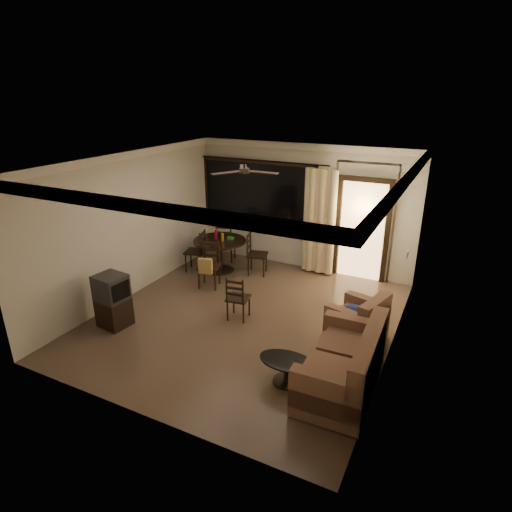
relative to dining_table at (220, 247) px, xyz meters
The scene contains 12 objects.
ground 2.34m from the dining_table, 47.83° to the right, with size 5.50×5.50×0.00m, color #7F6651.
room_shell 2.46m from the dining_table, ahead, with size 5.50×6.70×5.50m.
dining_table is the anchor object (origin of this frame).
dining_chair_west 0.63m from the dining_table, 156.86° to the right, with size 0.51×0.51×0.95m.
dining_chair_east 0.89m from the dining_table, 15.01° to the left, with size 0.51×0.51×0.95m.
dining_chair_south 0.90m from the dining_table, 75.02° to the right, with size 0.51×0.55×0.95m.
dining_chair_north 0.70m from the dining_table, 108.82° to the left, with size 0.51×0.51×0.95m.
tv_cabinet 2.92m from the dining_table, 98.04° to the right, with size 0.55×0.50×0.94m.
sofa 4.60m from the dining_table, 37.65° to the right, with size 0.95×1.71×0.90m.
armchair 3.79m from the dining_table, 22.60° to the right, with size 0.97×0.97×0.79m.
coffee_table 4.18m from the dining_table, 46.34° to the right, with size 0.81×0.49×0.36m.
side_chair 2.25m from the dining_table, 51.08° to the right, with size 0.42×0.42×0.84m.
Camera 1 is at (3.17, -5.97, 3.84)m, focal length 30.00 mm.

